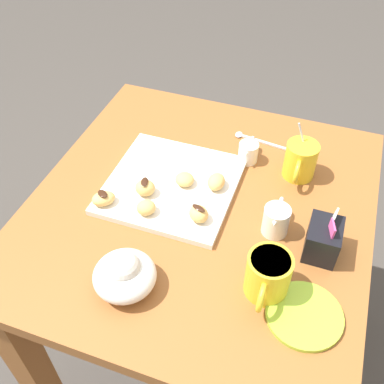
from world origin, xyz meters
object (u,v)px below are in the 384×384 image
cream_pitcher_white (276,219)px  beignet_2 (199,214)px  ice_cream_bowl (124,274)px  chocolate_sauce_pitcher (248,151)px  coffee_mug_yellow_right (268,275)px  pastry_plate_square (172,185)px  coffee_mug_yellow_left (300,160)px  beignet_5 (146,208)px  beignet_4 (145,188)px  dining_table (200,242)px  sugar_caddy (323,239)px  beignet_3 (185,179)px  beignet_1 (103,199)px  saucer_lime_left (304,315)px  beignet_0 (216,182)px

cream_pitcher_white → beignet_2: 0.18m
ice_cream_bowl → chocolate_sauce_pitcher: bearing=163.8°
coffee_mug_yellow_right → ice_cream_bowl: bearing=-72.6°
coffee_mug_yellow_right → pastry_plate_square: bearing=-126.8°
cream_pitcher_white → ice_cream_bowl: ice_cream_bowl is taller
coffee_mug_yellow_left → beignet_5: coffee_mug_yellow_left is taller
pastry_plate_square → beignet_4: size_ratio=6.42×
dining_table → cream_pitcher_white: size_ratio=8.24×
sugar_caddy → ice_cream_bowl: (0.22, -0.36, 0.00)m
cream_pitcher_white → beignet_3: size_ratio=2.17×
beignet_1 → beignet_3: same height
pastry_plate_square → dining_table: bearing=70.6°
ice_cream_bowl → beignet_3: ice_cream_bowl is taller
cream_pitcher_white → chocolate_sauce_pitcher: 0.25m
ice_cream_bowl → beignet_5: 0.19m
dining_table → coffee_mug_yellow_right: (0.19, 0.20, 0.20)m
coffee_mug_yellow_right → saucer_lime_left: (0.03, 0.09, -0.05)m
saucer_lime_left → beignet_2: beignet_2 is taller
ice_cream_bowl → beignet_2: (-0.21, 0.09, -0.01)m
pastry_plate_square → cream_pitcher_white: bearing=78.9°
coffee_mug_yellow_right → chocolate_sauce_pitcher: 0.41m
dining_table → beignet_4: 0.23m
beignet_4 → coffee_mug_yellow_left: bearing=121.7°
ice_cream_bowl → coffee_mug_yellow_left: bearing=149.0°
dining_table → beignet_0: bearing=157.2°
beignet_0 → beignet_5: 0.19m
beignet_0 → beignet_5: (0.14, -0.13, -0.00)m
saucer_lime_left → beignet_1: 0.52m
coffee_mug_yellow_right → beignet_3: bearing=-131.0°
pastry_plate_square → coffee_mug_yellow_left: (-0.15, 0.29, 0.04)m
coffee_mug_yellow_left → beignet_1: size_ratio=2.65×
sugar_caddy → beignet_5: 0.40m
dining_table → beignet_4: size_ratio=17.66×
dining_table → beignet_2: size_ratio=17.24×
sugar_caddy → beignet_1: (0.04, -0.51, -0.01)m
saucer_lime_left → beignet_3: 0.43m
beignet_2 → beignet_4: beignet_4 is taller
coffee_mug_yellow_left → beignet_4: (0.21, -0.34, -0.02)m
pastry_plate_square → beignet_5: beignet_5 is taller
saucer_lime_left → beignet_3: beignet_3 is taller
beignet_2 → beignet_1: bearing=-83.3°
dining_table → beignet_4: bearing=-78.9°
ice_cream_bowl → beignet_2: 0.23m
beignet_1 → beignet_4: bearing=127.8°
dining_table → beignet_3: beignet_3 is taller
coffee_mug_yellow_right → beignet_0: coffee_mug_yellow_right is taller
sugar_caddy → cream_pitcher_white: bearing=-103.4°
beignet_1 → chocolate_sauce_pitcher: bearing=135.4°
dining_table → coffee_mug_yellow_right: coffee_mug_yellow_right is taller
beignet_1 → beignet_3: (-0.13, 0.16, 0.00)m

